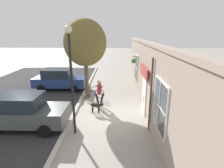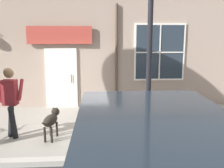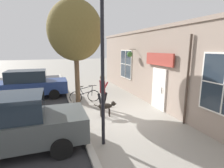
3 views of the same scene
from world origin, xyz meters
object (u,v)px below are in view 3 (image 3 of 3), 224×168
object	(u,v)px
street_tree_by_curb	(76,32)
parked_car_nearest_curb	(30,84)
pedestrian_walking	(103,89)
leaning_bicycle	(85,96)
parked_car_mid_block	(10,124)
street_lamp	(102,43)
dog_on_leash	(107,106)

from	to	relation	value
street_tree_by_curb	parked_car_nearest_curb	xyz separation A→B (m)	(2.67, -2.10, -3.02)
pedestrian_walking	leaning_bicycle	distance (m)	1.76
leaning_bicycle	parked_car_mid_block	world-z (taller)	parked_car_mid_block
leaning_bicycle	street_lamp	world-z (taller)	street_lamp
parked_car_nearest_curb	parked_car_mid_block	size ratio (longest dim) A/B	1.00
street_lamp	leaning_bicycle	bearing A→B (deg)	-93.58
dog_on_leash	street_tree_by_curb	distance (m)	4.29
street_tree_by_curb	street_lamp	bearing A→B (deg)	90.81
dog_on_leash	street_lamp	size ratio (longest dim) A/B	0.21
dog_on_leash	leaning_bicycle	bearing A→B (deg)	-77.88
street_tree_by_curb	street_lamp	size ratio (longest dim) A/B	1.13
pedestrian_walking	leaning_bicycle	world-z (taller)	pedestrian_walking
street_lamp	pedestrian_walking	bearing A→B (deg)	-106.18
street_lamp	parked_car_nearest_curb	bearing A→B (deg)	-67.95
pedestrian_walking	parked_car_mid_block	world-z (taller)	pedestrian_walking
dog_on_leash	street_lamp	bearing A→B (deg)	69.66
leaning_bicycle	parked_car_nearest_curb	bearing A→B (deg)	-34.11
pedestrian_walking	parked_car_mid_block	distance (m)	4.53
leaning_bicycle	dog_on_leash	bearing A→B (deg)	102.12
parked_car_nearest_curb	leaning_bicycle	bearing A→B (deg)	145.89
street_tree_by_curb	parked_car_mid_block	bearing A→B (deg)	57.30
leaning_bicycle	parked_car_nearest_curb	xyz separation A→B (m)	(3.03, -2.05, 0.50)
pedestrian_walking	dog_on_leash	size ratio (longest dim) A/B	1.70
pedestrian_walking	street_tree_by_curb	distance (m)	3.33
pedestrian_walking	street_lamp	distance (m)	3.98
parked_car_mid_block	parked_car_nearest_curb	bearing A→B (deg)	-89.78
leaning_bicycle	street_lamp	bearing A→B (deg)	86.42
street_tree_by_curb	leaning_bicycle	size ratio (longest dim) A/B	3.22
parked_car_nearest_curb	parked_car_mid_block	distance (m)	6.23
dog_on_leash	parked_car_nearest_curb	bearing A→B (deg)	-51.81
parked_car_nearest_curb	street_lamp	xyz separation A→B (m)	(-2.74, 6.76, 2.35)
dog_on_leash	pedestrian_walking	bearing A→B (deg)	-96.16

